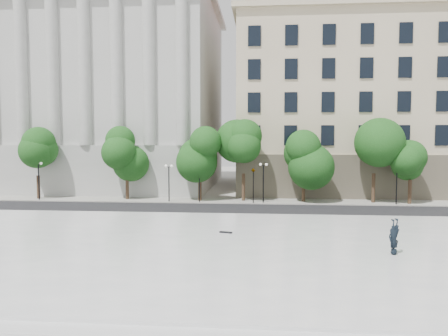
% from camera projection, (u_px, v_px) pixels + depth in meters
% --- Properties ---
extents(ground, '(160.00, 160.00, 0.00)m').
position_uv_depth(ground, '(170.00, 266.00, 23.26)').
color(ground, '#AEACA4').
rests_on(ground, ground).
extents(plaza, '(44.00, 22.00, 0.45)m').
position_uv_depth(plaza, '(180.00, 248.00, 26.23)').
color(plaza, white).
rests_on(plaza, ground).
extents(street, '(60.00, 8.00, 0.02)m').
position_uv_depth(street, '(210.00, 210.00, 41.15)').
color(street, black).
rests_on(street, ground).
extents(far_sidewalk, '(60.00, 4.00, 0.12)m').
position_uv_depth(far_sidewalk, '(216.00, 201.00, 47.11)').
color(far_sidewalk, '#ADAAA0').
rests_on(far_sidewalk, ground).
extents(building_west, '(31.50, 27.65, 25.60)m').
position_uv_depth(building_west, '(108.00, 95.00, 62.16)').
color(building_west, '#B8B8B4').
rests_on(building_west, ground).
extents(building_east, '(36.00, 26.15, 23.00)m').
position_uv_depth(building_east, '(373.00, 106.00, 59.44)').
color(building_east, beige).
rests_on(building_east, ground).
extents(traffic_light_west, '(0.72, 1.84, 4.22)m').
position_uv_depth(traffic_light_west, '(199.00, 168.00, 45.30)').
color(traffic_light_west, black).
rests_on(traffic_light_west, ground).
extents(traffic_light_east, '(0.89, 1.92, 4.26)m').
position_uv_depth(traffic_light_east, '(253.00, 168.00, 44.82)').
color(traffic_light_east, black).
rests_on(traffic_light_east, ground).
extents(person_lying, '(1.75, 2.02, 0.54)m').
position_uv_depth(person_lying, '(394.00, 250.00, 23.89)').
color(person_lying, black).
rests_on(person_lying, plaza).
extents(skateboard, '(0.89, 0.45, 0.09)m').
position_uv_depth(skateboard, '(226.00, 232.00, 29.34)').
color(skateboard, black).
rests_on(skateboard, plaza).
extents(street_trees, '(43.79, 4.79, 7.94)m').
position_uv_depth(street_trees, '(236.00, 154.00, 46.21)').
color(street_trees, '#382619').
rests_on(street_trees, ground).
extents(lamp_posts, '(38.53, 0.28, 4.23)m').
position_uv_depth(lamp_posts, '(214.00, 176.00, 45.53)').
color(lamp_posts, black).
rests_on(lamp_posts, ground).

